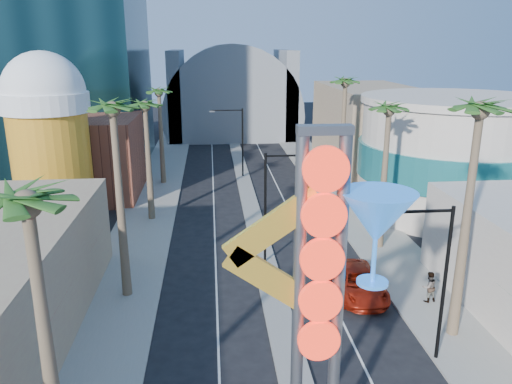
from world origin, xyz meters
name	(u,v)px	position (x,y,z in m)	size (l,w,h in m)	color
sidewalk_west	(152,202)	(-9.50, 35.00, 0.07)	(5.00, 100.00, 0.15)	gray
sidewalk_east	(342,197)	(9.50, 35.00, 0.07)	(5.00, 100.00, 0.15)	gray
median	(247,191)	(0.00, 38.00, 0.07)	(1.60, 84.00, 0.15)	gray
brick_filler_west	(88,158)	(-16.00, 38.00, 4.00)	(10.00, 10.00, 8.00)	brown
filler_east	(368,127)	(16.00, 48.00, 5.00)	(10.00, 20.00, 10.00)	#9D7D65
beer_mug	(49,134)	(-17.00, 30.00, 7.84)	(7.00, 7.00, 14.50)	orange
turquoise_building	(451,156)	(18.00, 30.00, 5.25)	(16.60, 16.60, 10.60)	beige
canopy	(232,110)	(0.00, 72.00, 4.31)	(22.00, 16.00, 22.00)	slate
neon_sign	(343,276)	(0.82, 2.96, 7.31)	(6.53, 2.60, 12.55)	gray
streetlight_0	(273,198)	(0.55, 20.00, 4.88)	(3.79, 0.25, 8.00)	black
streetlight_1	(238,136)	(-0.55, 44.00, 4.88)	(3.79, 0.25, 8.00)	black
streetlight_2	(436,271)	(6.72, 8.00, 4.83)	(3.45, 0.25, 8.00)	black
palm_0	(29,223)	(-9.00, 2.00, 9.93)	(2.40, 2.40, 11.70)	brown
palm_1	(113,122)	(-9.00, 16.00, 10.82)	(2.40, 2.40, 12.70)	brown
palm_2	(145,113)	(-9.00, 30.00, 9.48)	(2.40, 2.40, 11.20)	brown
palm_3	(159,98)	(-9.00, 42.00, 9.48)	(2.40, 2.40, 11.20)	brown
palm_5	(478,126)	(9.00, 10.00, 11.27)	(2.40, 2.40, 13.20)	brown
palm_6	(389,118)	(9.00, 22.00, 9.93)	(2.40, 2.40, 11.70)	brown
palm_7	(345,90)	(9.00, 34.00, 10.82)	(2.40, 2.40, 12.70)	brown
red_pickup	(358,282)	(5.24, 14.94, 0.82)	(2.73, 5.91, 1.64)	#9C1C0C
pedestrian_b	(429,287)	(9.12, 13.42, 1.10)	(0.93, 0.72, 1.90)	gray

